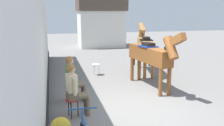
{
  "coord_description": "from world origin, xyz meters",
  "views": [
    {
      "loc": [
        -2.2,
        -6.12,
        2.66
      ],
      "look_at": [
        -0.4,
        1.2,
        1.05
      ],
      "focal_mm": 39.86,
      "sensor_mm": 36.0,
      "label": 1
    }
  ],
  "objects_px": {
    "seated_visitor_near": "(74,87)",
    "saddled_horse_far": "(145,46)",
    "spare_stool_white": "(96,66)",
    "seated_visitor_far": "(73,77)",
    "saddled_horse_near": "(151,55)"
  },
  "relations": [
    {
      "from": "saddled_horse_far",
      "to": "spare_stool_white",
      "type": "relative_size",
      "value": 6.42
    },
    {
      "from": "saddled_horse_far",
      "to": "spare_stool_white",
      "type": "xyz_separation_m",
      "value": [
        -2.17,
        -0.03,
        -0.76
      ]
    },
    {
      "from": "seated_visitor_near",
      "to": "seated_visitor_far",
      "type": "height_order",
      "value": "same"
    },
    {
      "from": "seated_visitor_far",
      "to": "saddled_horse_near",
      "type": "height_order",
      "value": "saddled_horse_near"
    },
    {
      "from": "seated_visitor_near",
      "to": "seated_visitor_far",
      "type": "distance_m",
      "value": 1.01
    },
    {
      "from": "saddled_horse_near",
      "to": "spare_stool_white",
      "type": "xyz_separation_m",
      "value": [
        -1.53,
        2.2,
        -0.76
      ]
    },
    {
      "from": "saddled_horse_far",
      "to": "spare_stool_white",
      "type": "height_order",
      "value": "saddled_horse_far"
    },
    {
      "from": "seated_visitor_near",
      "to": "saddled_horse_far",
      "type": "distance_m",
      "value": 5.27
    },
    {
      "from": "seated_visitor_near",
      "to": "saddled_horse_near",
      "type": "relative_size",
      "value": 0.47
    },
    {
      "from": "seated_visitor_far",
      "to": "saddled_horse_near",
      "type": "distance_m",
      "value": 2.86
    },
    {
      "from": "seated_visitor_near",
      "to": "saddled_horse_far",
      "type": "xyz_separation_m",
      "value": [
        3.41,
        4.0,
        0.38
      ]
    },
    {
      "from": "saddled_horse_near",
      "to": "seated_visitor_near",
      "type": "bearing_deg",
      "value": -147.52
    },
    {
      "from": "saddled_horse_near",
      "to": "saddled_horse_far",
      "type": "height_order",
      "value": "same"
    },
    {
      "from": "seated_visitor_far",
      "to": "saddled_horse_far",
      "type": "relative_size",
      "value": 0.47
    },
    {
      "from": "seated_visitor_near",
      "to": "saddled_horse_far",
      "type": "bearing_deg",
      "value": 49.49
    }
  ]
}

